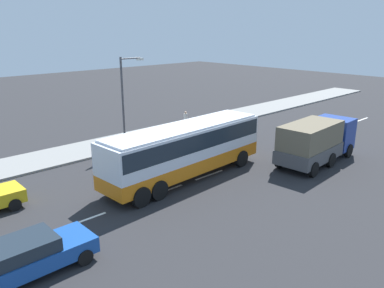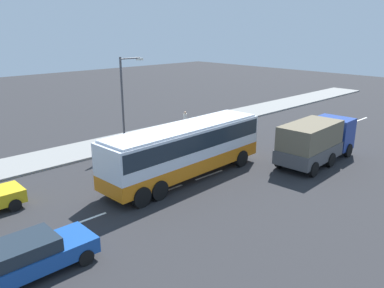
{
  "view_description": "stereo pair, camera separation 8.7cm",
  "coord_description": "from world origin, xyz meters",
  "px_view_note": "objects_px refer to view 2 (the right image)",
  "views": [
    {
      "loc": [
        -15.94,
        -17.28,
        8.86
      ],
      "look_at": [
        -0.29,
        -0.71,
        1.94
      ],
      "focal_mm": 35.83,
      "sensor_mm": 36.0,
      "label": 1
    },
    {
      "loc": [
        -16.0,
        -17.22,
        8.86
      ],
      "look_at": [
        -0.29,
        -0.71,
        1.94
      ],
      "focal_mm": 35.83,
      "sensor_mm": 36.0,
      "label": 2
    }
  ],
  "objects_px": {
    "coach_bus": "(185,146)",
    "street_lamp": "(125,96)",
    "pedestrian_near_curb": "(185,119)",
    "car_blue_saloon": "(29,256)",
    "cargo_truck": "(316,140)"
  },
  "relations": [
    {
      "from": "coach_bus",
      "to": "cargo_truck",
      "type": "relative_size",
      "value": 1.58
    },
    {
      "from": "cargo_truck",
      "to": "street_lamp",
      "type": "distance_m",
      "value": 14.03
    },
    {
      "from": "coach_bus",
      "to": "car_blue_saloon",
      "type": "relative_size",
      "value": 2.4
    },
    {
      "from": "coach_bus",
      "to": "street_lamp",
      "type": "bearing_deg",
      "value": 80.79
    },
    {
      "from": "cargo_truck",
      "to": "pedestrian_near_curb",
      "type": "bearing_deg",
      "value": 90.8
    },
    {
      "from": "pedestrian_near_curb",
      "to": "car_blue_saloon",
      "type": "bearing_deg",
      "value": -153.86
    },
    {
      "from": "cargo_truck",
      "to": "street_lamp",
      "type": "relative_size",
      "value": 1.07
    },
    {
      "from": "coach_bus",
      "to": "cargo_truck",
      "type": "bearing_deg",
      "value": -28.0
    },
    {
      "from": "car_blue_saloon",
      "to": "street_lamp",
      "type": "distance_m",
      "value": 16.22
    },
    {
      "from": "cargo_truck",
      "to": "street_lamp",
      "type": "bearing_deg",
      "value": 119.8
    },
    {
      "from": "car_blue_saloon",
      "to": "street_lamp",
      "type": "bearing_deg",
      "value": 42.33
    },
    {
      "from": "coach_bus",
      "to": "car_blue_saloon",
      "type": "xyz_separation_m",
      "value": [
        -10.78,
        -3.14,
        -1.26
      ]
    },
    {
      "from": "coach_bus",
      "to": "cargo_truck",
      "type": "xyz_separation_m",
      "value": [
        8.36,
        -4.01,
        -0.45
      ]
    },
    {
      "from": "car_blue_saloon",
      "to": "pedestrian_near_curb",
      "type": "relative_size",
      "value": 2.87
    },
    {
      "from": "car_blue_saloon",
      "to": "street_lamp",
      "type": "relative_size",
      "value": 0.7
    }
  ]
}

